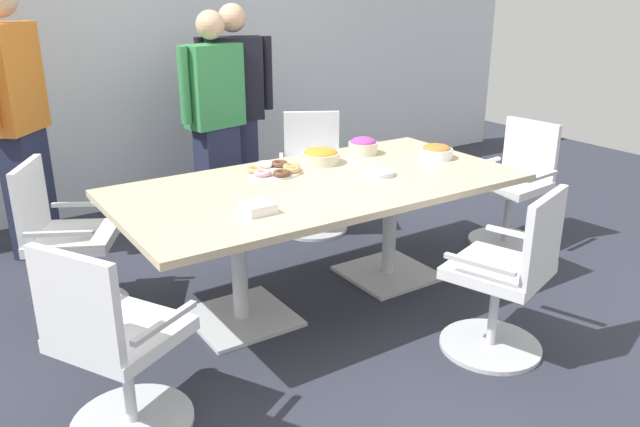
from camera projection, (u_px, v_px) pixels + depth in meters
ground_plane at (320, 296)px, 3.98m from camera, size 10.00×10.00×0.01m
back_wall at (166, 40)px, 5.38m from camera, size 8.00×0.10×2.80m
conference_table at (320, 202)px, 3.76m from camera, size 2.40×1.20×0.75m
office_chair_0 at (507, 282)px, 3.23m from camera, size 0.68×0.68×0.91m
office_chair_1 at (514, 190)px, 4.68m from camera, size 0.59×0.59×0.91m
office_chair_2 at (313, 179)px, 4.96m from camera, size 0.74×0.74×0.91m
office_chair_3 at (66, 246)px, 3.68m from camera, size 0.73×0.73×0.91m
office_chair_4 at (114, 351)px, 2.62m from camera, size 0.74×0.74×0.91m
person_standing_0 at (17, 117)px, 4.27m from camera, size 0.46×0.52×1.89m
person_standing_1 at (215, 118)px, 4.92m from camera, size 0.61×0.31×1.67m
person_standing_2 at (236, 109)px, 5.13m from camera, size 0.60×0.36×1.71m
snack_bowl_candy_mix at (363, 146)px, 4.32m from camera, size 0.20×0.20×0.12m
snack_bowl_chips_orange at (321, 156)px, 4.09m from camera, size 0.25×0.25×0.10m
snack_bowl_pretzels at (436, 151)px, 4.21m from camera, size 0.22×0.22×0.10m
donut_platter at (275, 170)px, 3.89m from camera, size 0.33×0.34×0.04m
plate_stack at (379, 173)px, 3.84m from camera, size 0.19×0.19×0.03m
napkin_pile at (258, 208)px, 3.20m from camera, size 0.15×0.15×0.05m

